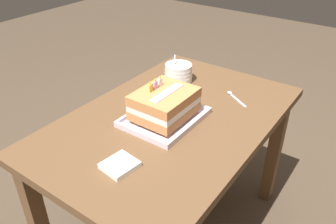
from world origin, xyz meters
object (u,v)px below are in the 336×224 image
at_px(napkin_pile, 120,165).
at_px(birthday_cake, 164,103).
at_px(foil_tray, 164,118).
at_px(bowl_stack, 178,73).
at_px(serving_spoon_near_tray, 233,96).

bearing_deg(napkin_pile, birthday_cake, 9.24).
xyz_separation_m(foil_tray, bowl_stack, (0.32, 0.15, 0.04)).
distance_m(birthday_cake, bowl_stack, 0.36).
bearing_deg(birthday_cake, napkin_pile, -170.76).
height_order(foil_tray, bowl_stack, bowl_stack).
relative_size(birthday_cake, napkin_pile, 2.01).
relative_size(birthday_cake, serving_spoon_near_tray, 1.79).
distance_m(birthday_cake, napkin_pile, 0.33).
distance_m(birthday_cake, serving_spoon_near_tray, 0.37).
bearing_deg(napkin_pile, bowl_stack, 17.46).
bearing_deg(bowl_stack, napkin_pile, -162.54).
bearing_deg(serving_spoon_near_tray, birthday_cake, 157.53).
distance_m(foil_tray, birthday_cake, 0.07).
xyz_separation_m(foil_tray, birthday_cake, (0.00, 0.00, 0.07)).
bearing_deg(napkin_pile, foil_tray, 9.22).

